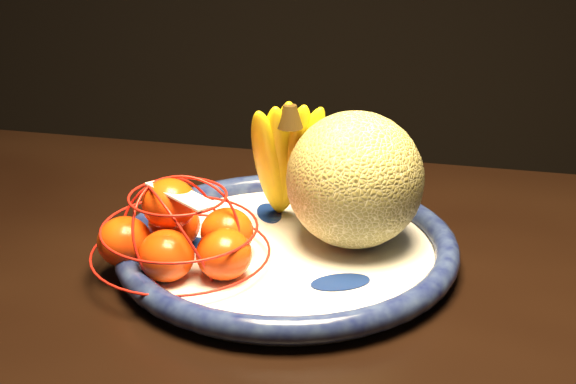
# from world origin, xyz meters

# --- Properties ---
(fruit_bowl) EXTENTS (0.34, 0.34, 0.03)m
(fruit_bowl) POSITION_xyz_m (0.28, 0.12, 0.78)
(fruit_bowl) COLOR white
(fruit_bowl) RESTS_ON dining_table
(cantaloupe) EXTENTS (0.14, 0.14, 0.14)m
(cantaloupe) POSITION_xyz_m (0.34, 0.14, 0.84)
(cantaloupe) COLOR olive
(cantaloupe) RESTS_ON fruit_bowl
(banana_bunch) EXTENTS (0.10, 0.10, 0.15)m
(banana_bunch) POSITION_xyz_m (0.27, 0.18, 0.85)
(banana_bunch) COLOR yellow
(banana_bunch) RESTS_ON fruit_bowl
(mandarin_bag) EXTENTS (0.22, 0.22, 0.11)m
(mandarin_bag) POSITION_xyz_m (0.18, 0.07, 0.81)
(mandarin_bag) COLOR #F43F00
(mandarin_bag) RESTS_ON fruit_bowl
(price_tag) EXTENTS (0.07, 0.06, 0.01)m
(price_tag) POSITION_xyz_m (0.18, 0.07, 0.85)
(price_tag) COLOR white
(price_tag) RESTS_ON mandarin_bag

